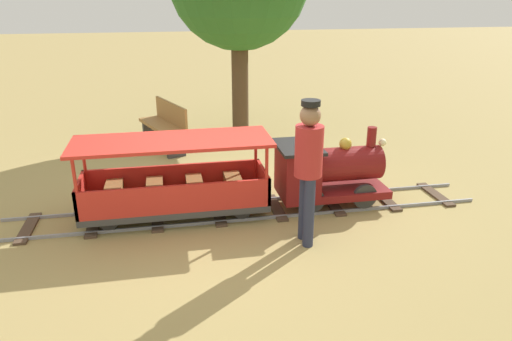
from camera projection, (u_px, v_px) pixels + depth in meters
The scene contains 6 objects.
ground_plane at pixel (236, 212), 6.08m from camera, with size 60.00×60.00×0.00m, color #A38C51.
track at pixel (247, 210), 6.10m from camera, with size 0.79×6.05×0.04m.
locomotive at pixel (325, 171), 6.12m from camera, with size 0.75×1.45×0.99m.
passenger_car at pixel (175, 186), 5.80m from camera, with size 0.85×2.35×0.97m.
conductor_person at pixel (308, 162), 5.03m from camera, with size 0.30×0.30×1.62m.
park_bench at pixel (165, 126), 8.43m from camera, with size 1.36×0.85×0.82m.
Camera 1 is at (5.45, -0.79, 2.64)m, focal length 33.29 mm.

